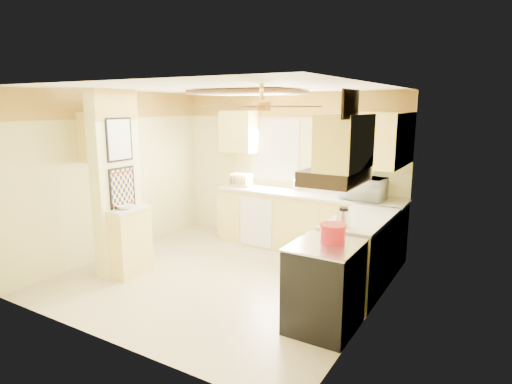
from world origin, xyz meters
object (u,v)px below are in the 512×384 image
Objects in this scene: microwave at (364,188)px; bowl at (125,207)px; kettle at (343,218)px; dutch_oven at (333,233)px; stove at (324,286)px.

bowl is at bearing 44.87° from microwave.
bowl is 2.86m from kettle.
kettle is (-0.05, 0.46, 0.04)m from dutch_oven.
bowl is (-2.81, -0.05, 0.50)m from stove.
dutch_oven is at bearing 3.39° from bowl.
bowl is 2.84m from dutch_oven.
stove is 0.56m from dutch_oven.
stove is at bearing 1.08° from bowl.
microwave is 2.15× the size of dutch_oven.
dutch_oven is at bearing 102.45° from microwave.
stove is 1.54× the size of microwave.
microwave is 1.58m from kettle.
stove is at bearing 101.28° from microwave.
microwave is 2.54× the size of kettle.
kettle reaches higher than dutch_oven.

